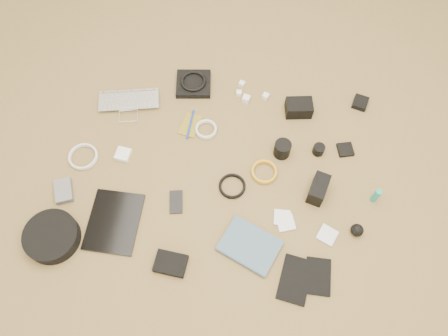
# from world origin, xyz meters

# --- Properties ---
(laptop) EXTENTS (0.33, 0.26, 0.02)m
(laptop) POSITION_xyz_m (-0.46, 0.30, 0.01)
(laptop) COLOR silver
(laptop) RESTS_ON ground
(headphone_pouch) EXTENTS (0.19, 0.18, 0.03)m
(headphone_pouch) POSITION_xyz_m (-0.17, 0.49, 0.01)
(headphone_pouch) COLOR black
(headphone_pouch) RESTS_ON ground
(headphones) EXTENTS (0.17, 0.17, 0.02)m
(headphones) POSITION_xyz_m (-0.17, 0.49, 0.04)
(headphones) COLOR black
(headphones) RESTS_ON headphone_pouch
(charger_a) EXTENTS (0.03, 0.03, 0.02)m
(charger_a) POSITION_xyz_m (0.06, 0.52, 0.01)
(charger_a) COLOR white
(charger_a) RESTS_ON ground
(charger_b) EXTENTS (0.03, 0.03, 0.02)m
(charger_b) POSITION_xyz_m (0.06, 0.46, 0.01)
(charger_b) COLOR white
(charger_b) RESTS_ON ground
(charger_c) EXTENTS (0.04, 0.04, 0.03)m
(charger_c) POSITION_xyz_m (0.19, 0.46, 0.01)
(charger_c) COLOR white
(charger_c) RESTS_ON ground
(charger_d) EXTENTS (0.04, 0.04, 0.03)m
(charger_d) POSITION_xyz_m (0.10, 0.43, 0.02)
(charger_d) COLOR white
(charger_d) RESTS_ON ground
(dslr_camera) EXTENTS (0.14, 0.11, 0.07)m
(dslr_camera) POSITION_xyz_m (0.35, 0.40, 0.04)
(dslr_camera) COLOR black
(dslr_camera) RESTS_ON ground
(lens_pouch) EXTENTS (0.08, 0.09, 0.03)m
(lens_pouch) POSITION_xyz_m (0.65, 0.49, 0.01)
(lens_pouch) COLOR black
(lens_pouch) RESTS_ON ground
(notebook_olive) EXTENTS (0.10, 0.14, 0.01)m
(notebook_olive) POSITION_xyz_m (-0.15, 0.25, 0.00)
(notebook_olive) COLOR olive
(notebook_olive) RESTS_ON ground
(pen_blue) EXTENTS (0.01, 0.16, 0.01)m
(pen_blue) POSITION_xyz_m (-0.15, 0.25, 0.01)
(pen_blue) COLOR #152EB1
(pen_blue) RESTS_ON notebook_olive
(cable_white_a) EXTENTS (0.13, 0.13, 0.01)m
(cable_white_a) POSITION_xyz_m (-0.07, 0.23, 0.01)
(cable_white_a) COLOR silver
(cable_white_a) RESTS_ON ground
(lens_a) EXTENTS (0.09, 0.09, 0.08)m
(lens_a) POSITION_xyz_m (0.29, 0.16, 0.04)
(lens_a) COLOR black
(lens_a) RESTS_ON ground
(lens_b) EXTENTS (0.07, 0.07, 0.05)m
(lens_b) POSITION_xyz_m (0.46, 0.19, 0.02)
(lens_b) COLOR black
(lens_b) RESTS_ON ground
(card_reader) EXTENTS (0.08, 0.08, 0.02)m
(card_reader) POSITION_xyz_m (0.58, 0.22, 0.01)
(card_reader) COLOR black
(card_reader) RESTS_ON ground
(power_brick) EXTENTS (0.07, 0.07, 0.03)m
(power_brick) POSITION_xyz_m (-0.43, 0.05, 0.01)
(power_brick) COLOR white
(power_brick) RESTS_ON ground
(cable_white_b) EXTENTS (0.14, 0.14, 0.01)m
(cable_white_b) POSITION_xyz_m (-0.61, 0.01, 0.01)
(cable_white_b) COLOR silver
(cable_white_b) RESTS_ON ground
(cable_black) EXTENTS (0.12, 0.12, 0.01)m
(cable_black) POSITION_xyz_m (0.09, -0.04, 0.01)
(cable_black) COLOR black
(cable_black) RESTS_ON ground
(cable_yellow) EXTENTS (0.14, 0.14, 0.01)m
(cable_yellow) POSITION_xyz_m (0.22, 0.05, 0.01)
(cable_yellow) COLOR gold
(cable_yellow) RESTS_ON ground
(flash) EXTENTS (0.10, 0.14, 0.09)m
(flash) POSITION_xyz_m (0.46, -0.02, 0.05)
(flash) COLOR black
(flash) RESTS_ON ground
(lens_cleaner) EXTENTS (0.03, 0.03, 0.09)m
(lens_cleaner) POSITION_xyz_m (0.71, -0.02, 0.04)
(lens_cleaner) COLOR teal
(lens_cleaner) RESTS_ON ground
(battery_charger) EXTENTS (0.11, 0.13, 0.03)m
(battery_charger) POSITION_xyz_m (-0.64, -0.16, 0.02)
(battery_charger) COLOR slate
(battery_charger) RESTS_ON ground
(tablet) EXTENTS (0.21, 0.28, 0.01)m
(tablet) POSITION_xyz_m (-0.39, -0.27, 0.01)
(tablet) COLOR black
(tablet) RESTS_ON ground
(phone) EXTENTS (0.07, 0.12, 0.01)m
(phone) POSITION_xyz_m (-0.14, -0.14, 0.00)
(phone) COLOR black
(phone) RESTS_ON ground
(filter_case_left) EXTENTS (0.07, 0.07, 0.01)m
(filter_case_left) POSITION_xyz_m (0.32, -0.15, 0.00)
(filter_case_left) COLOR silver
(filter_case_left) RESTS_ON ground
(filter_case_mid) EXTENTS (0.09, 0.09, 0.01)m
(filter_case_mid) POSITION_xyz_m (0.34, -0.18, 0.01)
(filter_case_mid) COLOR silver
(filter_case_mid) RESTS_ON ground
(filter_case_right) EXTENTS (0.10, 0.10, 0.01)m
(filter_case_right) POSITION_xyz_m (0.51, -0.21, 0.01)
(filter_case_right) COLOR silver
(filter_case_right) RESTS_ON ground
(air_blower) EXTENTS (0.07, 0.07, 0.05)m
(air_blower) POSITION_xyz_m (0.63, -0.18, 0.03)
(air_blower) COLOR black
(air_blower) RESTS_ON ground
(headphone_case) EXTENTS (0.30, 0.30, 0.06)m
(headphone_case) POSITION_xyz_m (-0.62, -0.38, 0.03)
(headphone_case) COLOR black
(headphone_case) RESTS_ON ground
(drive_case) EXTENTS (0.14, 0.10, 0.03)m
(drive_case) POSITION_xyz_m (-0.12, -0.42, 0.02)
(drive_case) COLOR black
(drive_case) RESTS_ON ground
(paperback) EXTENTS (0.28, 0.25, 0.02)m
(paperback) POSITION_xyz_m (0.16, -0.38, 0.01)
(paperback) COLOR #425B71
(paperback) RESTS_ON ground
(notebook_black_a) EXTENTS (0.14, 0.20, 0.01)m
(notebook_black_a) POSITION_xyz_m (0.39, -0.41, 0.01)
(notebook_black_a) COLOR black
(notebook_black_a) RESTS_ON ground
(notebook_black_b) EXTENTS (0.10, 0.15, 0.01)m
(notebook_black_b) POSITION_xyz_m (0.48, -0.38, 0.01)
(notebook_black_b) COLOR black
(notebook_black_b) RESTS_ON ground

